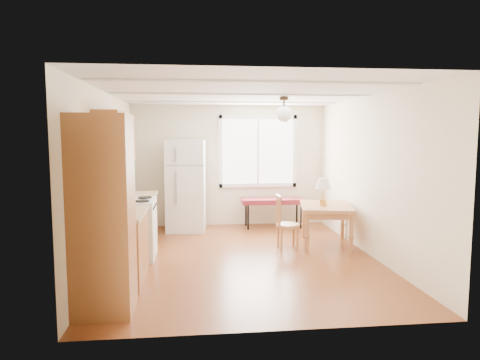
{
  "coord_description": "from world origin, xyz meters",
  "views": [
    {
      "loc": [
        -0.75,
        -6.39,
        1.88
      ],
      "look_at": [
        0.01,
        0.55,
        1.15
      ],
      "focal_mm": 32.0,
      "sensor_mm": 36.0,
      "label": 1
    }
  ],
  "objects": [
    {
      "name": "pendant_light",
      "position": [
        0.7,
        0.4,
        2.24
      ],
      "size": [
        0.26,
        0.26,
        0.4
      ],
      "color": "black",
      "rests_on": "room_shell"
    },
    {
      "name": "kitchen_run",
      "position": [
        -1.72,
        -0.63,
        0.84
      ],
      "size": [
        0.65,
        3.4,
        2.2
      ],
      "color": "brown",
      "rests_on": "ground"
    },
    {
      "name": "window_unit",
      "position": [
        0.6,
        2.47,
        1.55
      ],
      "size": [
        1.64,
        0.05,
        1.51
      ],
      "color": "white",
      "rests_on": "room_shell"
    },
    {
      "name": "refrigerator",
      "position": [
        -0.89,
        2.05,
        0.9
      ],
      "size": [
        0.8,
        0.8,
        1.79
      ],
      "rotation": [
        0.0,
        0.0,
        -0.09
      ],
      "color": "white",
      "rests_on": "ground"
    },
    {
      "name": "dining_table",
      "position": [
        1.5,
        0.61,
        0.6
      ],
      "size": [
        1.05,
        1.27,
        0.7
      ],
      "rotation": [
        0.0,
        0.0,
        -0.2
      ],
      "color": "#9D653C",
      "rests_on": "ground"
    },
    {
      "name": "chair",
      "position": [
        0.71,
        0.43,
        0.5
      ],
      "size": [
        0.39,
        0.39,
        0.89
      ],
      "rotation": [
        0.0,
        0.0,
        0.0
      ],
      "color": "#9D653C",
      "rests_on": "ground"
    },
    {
      "name": "room_shell",
      "position": [
        0.0,
        0.0,
        1.25
      ],
      "size": [
        4.6,
        5.6,
        2.62
      ],
      "color": "#582712",
      "rests_on": "ground"
    },
    {
      "name": "kettle",
      "position": [
        -1.78,
        -0.4,
        1.0
      ],
      "size": [
        0.13,
        0.13,
        0.26
      ],
      "color": "red",
      "rests_on": "kitchen_run"
    },
    {
      "name": "bench",
      "position": [
        0.87,
        2.13,
        0.53
      ],
      "size": [
        1.3,
        0.51,
        0.6
      ],
      "rotation": [
        0.0,
        0.0,
        -0.03
      ],
      "color": "maroon",
      "rests_on": "ground"
    },
    {
      "name": "coffee_maker",
      "position": [
        -1.72,
        -0.72,
        1.02
      ],
      "size": [
        0.18,
        0.23,
        0.33
      ],
      "rotation": [
        0.0,
        0.0,
        -0.1
      ],
      "color": "black",
      "rests_on": "kitchen_run"
    },
    {
      "name": "table_lamp",
      "position": [
        1.42,
        0.54,
        1.04
      ],
      "size": [
        0.27,
        0.27,
        0.46
      ],
      "rotation": [
        0.0,
        0.0,
        0.27
      ],
      "color": "gold",
      "rests_on": "dining_table"
    }
  ]
}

